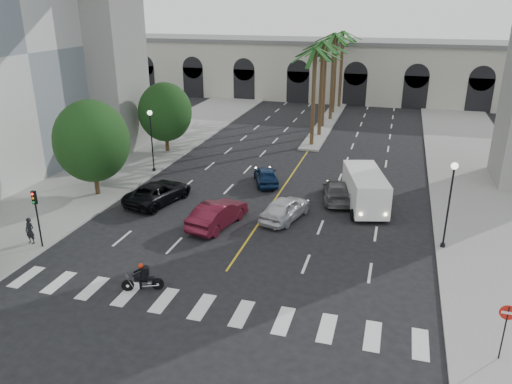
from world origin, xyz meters
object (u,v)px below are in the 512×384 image
car_b (218,214)px  traffic_signal_far (36,209)px  lamp_post_right (450,198)px  car_d (337,191)px  cargo_van (365,189)px  lamp_post_left_far (151,136)px  motorcycle_rider (144,278)px  car_a (285,208)px  car_e (266,175)px  pedestrian_a (30,231)px  do_not_enter_sign (506,321)px  car_c (159,192)px

car_b → traffic_signal_far: bearing=45.9°
lamp_post_right → car_d: 9.60m
cargo_van → lamp_post_left_far: bearing=155.3°
motorcycle_rider → car_a: (4.86, 10.55, 0.09)m
car_d → cargo_van: (2.04, -1.04, 0.73)m
car_d → car_e: (-5.87, 1.90, -0.01)m
car_d → pedestrian_a: size_ratio=3.05×
do_not_enter_sign → lamp_post_left_far: bearing=145.4°
car_e → pedestrian_a: bearing=31.0°
motorcycle_rider → car_b: size_ratio=0.40×
do_not_enter_sign → car_b: bearing=150.9°
car_a → car_e: 6.98m
pedestrian_a → car_c: bearing=65.1°
car_a → car_b: (-3.95, -2.25, 0.05)m
cargo_van → motorcycle_rider: bearing=-140.2°
car_e → pedestrian_a: (-10.68, -14.27, 0.25)m
pedestrian_a → traffic_signal_far: bearing=-9.8°
car_a → car_e: bearing=-49.6°
traffic_signal_far → car_d: bearing=38.7°
traffic_signal_far → motorcycle_rider: (7.94, -2.41, -1.82)m
car_b → lamp_post_left_far: bearing=-31.7°
motorcycle_rider → car_b: (0.91, 8.29, 0.14)m
lamp_post_left_far → car_e: bearing=-0.3°
car_c → do_not_enter_sign: size_ratio=2.08×
lamp_post_right → do_not_enter_sign: size_ratio=2.01×
traffic_signal_far → car_b: size_ratio=0.72×
car_d → car_c: bearing=7.4°
motorcycle_rider → pedestrian_a: (-8.82, 2.59, 0.27)m
car_c → car_d: size_ratio=1.11×
car_d → motorcycle_rider: bearing=52.1°
lamp_post_left_far → pedestrian_a: (-0.78, -14.32, -2.26)m
lamp_post_left_far → do_not_enter_sign: bearing=-36.0°
cargo_van → do_not_enter_sign: (6.59, -14.77, 0.49)m
car_e → pedestrian_a: 17.82m
lamp_post_left_far → car_a: lamp_post_left_far is taller
lamp_post_left_far → traffic_signal_far: bearing=-89.6°
cargo_van → pedestrian_a: (-18.59, -11.33, -0.48)m
pedestrian_a → car_e: bearing=55.0°
lamp_post_left_far → cargo_van: 18.15m
motorcycle_rider → car_b: car_b is taller
lamp_post_left_far → lamp_post_right: bearing=-19.3°
car_c → pedestrian_a: 9.36m
car_d → do_not_enter_sign: 18.05m
pedestrian_a → car_a: bearing=32.0°
do_not_enter_sign → lamp_post_right: bearing=100.8°
car_c → pedestrian_a: pedestrian_a is taller
motorcycle_rider → car_e: motorcycle_rider is taller
cargo_van → lamp_post_right: bearing=-60.3°
car_d → do_not_enter_sign: bearing=108.1°
car_c → car_e: 8.76m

